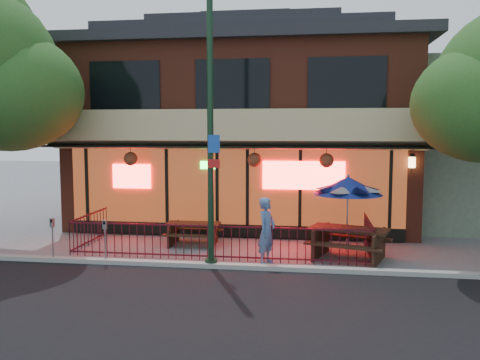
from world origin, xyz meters
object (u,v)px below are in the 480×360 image
object	(u,v)px
picnic_table_left	(193,230)
picnic_table_right	(349,239)
parking_meter_near	(105,234)
pedestrian	(267,231)
parking_meter_far	(52,232)
patio_umbrella	(348,186)
street_light	(211,146)

from	to	relation	value
picnic_table_left	picnic_table_right	world-z (taller)	picnic_table_right
picnic_table_right	parking_meter_near	xyz separation A→B (m)	(-6.45, -1.31, 0.21)
pedestrian	parking_meter_far	size ratio (longest dim) A/B	1.50
picnic_table_left	patio_umbrella	distance (m)	4.87
parking_meter_near	parking_meter_far	size ratio (longest dim) A/B	0.99
street_light	picnic_table_right	bearing A→B (deg)	18.96
street_light	parking_meter_near	size ratio (longest dim) A/B	5.97
patio_umbrella	parking_meter_far	xyz separation A→B (m)	(-7.94, -2.23, -1.14)
parking_meter_near	parking_meter_far	xyz separation A→B (m)	(-1.49, -0.00, 0.01)
picnic_table_right	parking_meter_near	size ratio (longest dim) A/B	2.10
parking_meter_far	picnic_table_right	bearing A→B (deg)	9.39
street_light	picnic_table_right	world-z (taller)	street_light
picnic_table_right	parking_meter_far	xyz separation A→B (m)	(-7.94, -1.31, 0.22)
parking_meter_far	parking_meter_near	bearing A→B (deg)	0.00
parking_meter_near	picnic_table_right	bearing A→B (deg)	11.51
street_light	pedestrian	bearing A→B (deg)	19.76
pedestrian	parking_meter_near	xyz separation A→B (m)	(-4.25, -0.58, -0.09)
picnic_table_left	street_light	bearing A→B (deg)	-66.15
parking_meter_near	parking_meter_far	world-z (taller)	parking_meter_far
patio_umbrella	pedestrian	size ratio (longest dim) A/B	1.28
street_light	parking_meter_far	size ratio (longest dim) A/B	5.91
pedestrian	patio_umbrella	bearing A→B (deg)	-31.41
picnic_table_right	patio_umbrella	size ratio (longest dim) A/B	1.08
picnic_table_right	pedestrian	world-z (taller)	pedestrian
picnic_table_right	patio_umbrella	xyz separation A→B (m)	(0.00, 0.91, 1.36)
street_light	parking_meter_far	xyz separation A→B (m)	(-4.34, -0.08, -2.35)
street_light	picnic_table_left	world-z (taller)	street_light
picnic_table_left	pedestrian	xyz separation A→B (m)	(2.43, -1.83, 0.43)
picnic_table_right	street_light	bearing A→B (deg)	-161.04
pedestrian	parking_meter_near	world-z (taller)	pedestrian
street_light	picnic_table_right	xyz separation A→B (m)	(3.60, 1.24, -2.57)
picnic_table_left	pedestrian	bearing A→B (deg)	-37.01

